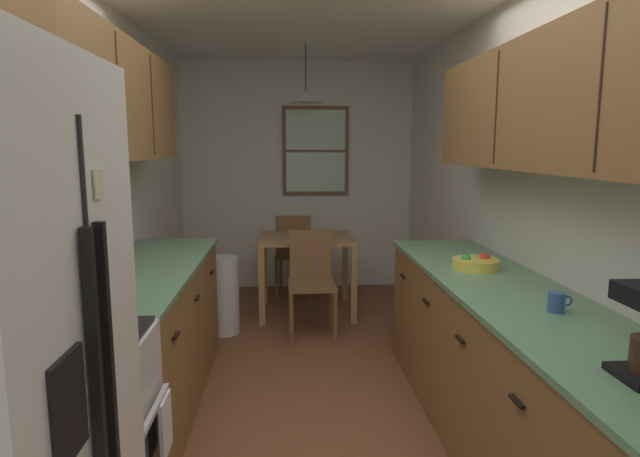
{
  "coord_description": "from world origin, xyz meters",
  "views": [
    {
      "loc": [
        -0.15,
        -2.4,
        1.62
      ],
      "look_at": [
        0.1,
        1.28,
        1.04
      ],
      "focal_mm": 29.62,
      "sensor_mm": 36.0,
      "label": 1
    }
  ],
  "objects_px": {
    "dining_chair_far": "(294,251)",
    "fruit_bowl": "(476,263)",
    "dining_chair_near": "(311,277)",
    "trash_bin": "(222,295)",
    "dining_table": "(306,250)",
    "mug_by_coffeemaker": "(557,302)",
    "stove_range": "(61,457)",
    "storage_canister": "(101,282)"
  },
  "relations": [
    {
      "from": "stove_range",
      "to": "storage_canister",
      "type": "distance_m",
      "value": 0.77
    },
    {
      "from": "dining_table",
      "to": "mug_by_coffeemaker",
      "type": "xyz_separation_m",
      "value": [
        0.98,
        -2.85,
        0.32
      ]
    },
    {
      "from": "stove_range",
      "to": "dining_chair_far",
      "type": "relative_size",
      "value": 1.22
    },
    {
      "from": "stove_range",
      "to": "mug_by_coffeemaker",
      "type": "relative_size",
      "value": 9.92
    },
    {
      "from": "dining_chair_near",
      "to": "stove_range",
      "type": "bearing_deg",
      "value": -112.79
    },
    {
      "from": "stove_range",
      "to": "dining_table",
      "type": "relative_size",
      "value": 1.23
    },
    {
      "from": "trash_bin",
      "to": "storage_canister",
      "type": "relative_size",
      "value": 3.47
    },
    {
      "from": "dining_chair_far",
      "to": "storage_canister",
      "type": "bearing_deg",
      "value": -106.79
    },
    {
      "from": "dining_chair_far",
      "to": "storage_canister",
      "type": "height_order",
      "value": "storage_canister"
    },
    {
      "from": "stove_range",
      "to": "fruit_bowl",
      "type": "xyz_separation_m",
      "value": [
        1.97,
        1.11,
        0.46
      ]
    },
    {
      "from": "mug_by_coffeemaker",
      "to": "fruit_bowl",
      "type": "height_order",
      "value": "fruit_bowl"
    },
    {
      "from": "dining_chair_near",
      "to": "mug_by_coffeemaker",
      "type": "height_order",
      "value": "mug_by_coffeemaker"
    },
    {
      "from": "dining_chair_far",
      "to": "storage_canister",
      "type": "distance_m",
      "value": 3.33
    },
    {
      "from": "stove_range",
      "to": "trash_bin",
      "type": "distance_m",
      "value": 2.64
    },
    {
      "from": "dining_chair_near",
      "to": "fruit_bowl",
      "type": "bearing_deg",
      "value": -57.81
    },
    {
      "from": "dining_chair_near",
      "to": "trash_bin",
      "type": "distance_m",
      "value": 0.8
    },
    {
      "from": "dining_chair_far",
      "to": "trash_bin",
      "type": "relative_size",
      "value": 1.34
    },
    {
      "from": "mug_by_coffeemaker",
      "to": "fruit_bowl",
      "type": "distance_m",
      "value": 0.83
    },
    {
      "from": "stove_range",
      "to": "dining_table",
      "type": "bearing_deg",
      "value": 71.43
    },
    {
      "from": "dining_table",
      "to": "fruit_bowl",
      "type": "xyz_separation_m",
      "value": [
        0.92,
        -2.02,
        0.31
      ]
    },
    {
      "from": "dining_table",
      "to": "trash_bin",
      "type": "bearing_deg",
      "value": -145.96
    },
    {
      "from": "stove_range",
      "to": "storage_canister",
      "type": "xyz_separation_m",
      "value": [
        -0.01,
        0.56,
        0.53
      ]
    },
    {
      "from": "dining_chair_far",
      "to": "trash_bin",
      "type": "distance_m",
      "value": 1.28
    },
    {
      "from": "trash_bin",
      "to": "stove_range",
      "type": "bearing_deg",
      "value": -96.42
    },
    {
      "from": "dining_chair_far",
      "to": "trash_bin",
      "type": "height_order",
      "value": "dining_chair_far"
    },
    {
      "from": "stove_range",
      "to": "dining_chair_near",
      "type": "xyz_separation_m",
      "value": [
        1.07,
        2.55,
        0.03
      ]
    },
    {
      "from": "dining_table",
      "to": "stove_range",
      "type": "bearing_deg",
      "value": -108.57
    },
    {
      "from": "dining_chair_far",
      "to": "fruit_bowl",
      "type": "relative_size",
      "value": 3.32
    },
    {
      "from": "dining_chair_far",
      "to": "trash_bin",
      "type": "bearing_deg",
      "value": -120.76
    },
    {
      "from": "fruit_bowl",
      "to": "dining_chair_far",
      "type": "bearing_deg",
      "value": 111.64
    },
    {
      "from": "storage_canister",
      "to": "mug_by_coffeemaker",
      "type": "distance_m",
      "value": 2.06
    },
    {
      "from": "dining_chair_far",
      "to": "storage_canister",
      "type": "relative_size",
      "value": 4.65
    },
    {
      "from": "dining_table",
      "to": "storage_canister",
      "type": "height_order",
      "value": "storage_canister"
    },
    {
      "from": "stove_range",
      "to": "trash_bin",
      "type": "height_order",
      "value": "stove_range"
    },
    {
      "from": "dining_table",
      "to": "mug_by_coffeemaker",
      "type": "distance_m",
      "value": 3.03
    },
    {
      "from": "dining_chair_far",
      "to": "storage_canister",
      "type": "xyz_separation_m",
      "value": [
        -0.95,
        -3.15,
        0.5
      ]
    },
    {
      "from": "storage_canister",
      "to": "trash_bin",
      "type": "bearing_deg",
      "value": 81.7
    },
    {
      "from": "dining_chair_far",
      "to": "fruit_bowl",
      "type": "height_order",
      "value": "fruit_bowl"
    },
    {
      "from": "dining_table",
      "to": "trash_bin",
      "type": "relative_size",
      "value": 1.34
    },
    {
      "from": "stove_range",
      "to": "dining_table",
      "type": "xyz_separation_m",
      "value": [
        1.05,
        3.13,
        0.16
      ]
    },
    {
      "from": "dining_table",
      "to": "trash_bin",
      "type": "distance_m",
      "value": 0.96
    },
    {
      "from": "dining_table",
      "to": "trash_bin",
      "type": "xyz_separation_m",
      "value": [
        -0.76,
        -0.51,
        -0.29
      ]
    }
  ]
}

